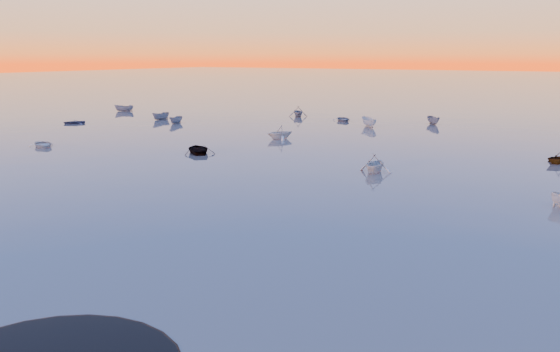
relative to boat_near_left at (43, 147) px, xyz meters
The scene contains 4 objects.
ground 78.43m from the boat_near_left, 61.48° to the left, with size 600.00×600.00×0.00m, color #695F58.
moored_fleet 43.39m from the boat_near_left, 30.33° to the left, with size 124.00×58.00×1.20m, color silver, non-canonical shape.
boat_near_left is the anchor object (origin of this frame).
boat_near_right 40.48m from the boat_near_left, ahead, with size 3.87×1.74×1.35m, color silver.
Camera 1 is at (19.96, -11.21, 10.88)m, focal length 35.00 mm.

